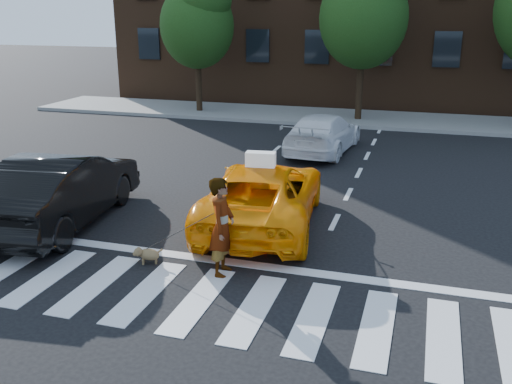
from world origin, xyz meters
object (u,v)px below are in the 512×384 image
woman (222,227)px  dog (147,254)px  black_sedan (61,189)px  tree_left (197,16)px  tree_mid (365,6)px  white_suv (323,133)px  taxi (263,194)px

woman → dog: bearing=87.0°
black_sedan → woman: woman is taller
tree_left → dog: 17.34m
tree_left → tree_mid: (7.50, -0.00, 0.41)m
black_sedan → white_suv: size_ratio=1.10×
tree_mid → woman: tree_mid is taller
black_sedan → dog: size_ratio=9.10×
woman → tree_left: bearing=20.1°
taxi → white_suv: size_ratio=1.12×
taxi → white_suv: bearing=-97.0°
white_suv → dog: size_ratio=8.25×
taxi → white_suv: (0.02, 7.30, -0.05)m
white_suv → dog: (-1.58, -10.03, -0.47)m
black_sedan → tree_left: bearing=-86.7°
tree_mid → taxi: size_ratio=1.38×
taxi → white_suv: taxi is taller
taxi → black_sedan: size_ratio=1.02×
tree_left → taxi: bearing=-62.1°
tree_left → black_sedan: size_ratio=1.28×
woman → black_sedan: bearing=68.8°
taxi → black_sedan: 4.62m
taxi → dog: 3.19m
tree_left → woman: (7.00, -15.90, -3.50)m
tree_left → black_sedan: bearing=-80.0°
woman → white_suv: bearing=-3.8°
black_sedan → woman: bearing=155.8°
black_sedan → taxi: bearing=-170.1°
tree_mid → dog: (-2.07, -15.91, -4.66)m
tree_left → white_suv: tree_left is taller
tree_left → white_suv: (7.01, -5.88, -3.77)m
white_suv → dog: 10.16m
black_sedan → woman: (4.43, -1.40, 0.10)m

